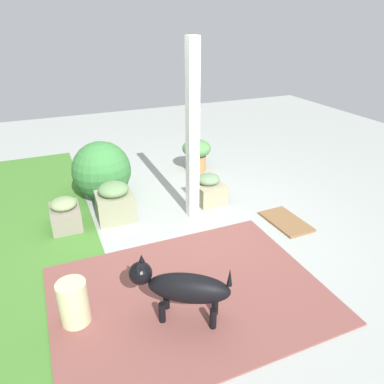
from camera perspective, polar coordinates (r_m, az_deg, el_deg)
The scene contains 11 objects.
ground_plane at distance 4.40m, azimuth -1.10°, elevation -5.24°, with size 12.00×12.00×0.00m, color #9DA39D.
brick_path at distance 3.42m, azimuth -0.47°, elevation -15.67°, with size 1.80×2.40×0.02m, color brown.
porch_pillar at distance 4.20m, azimuth 0.09°, elevation 8.94°, with size 0.13×0.13×2.10m, color white.
stone_planter_nearest at distance 4.90m, azimuth 2.54°, elevation 0.48°, with size 0.46×0.38×0.39m.
stone_planter_mid at distance 4.53m, azimuth -12.01°, elevation -1.51°, with size 0.41×0.46×0.49m.
stone_planter_far at distance 4.54m, azimuth -19.23°, elevation -3.27°, with size 0.44×0.34×0.38m.
round_shrub at distance 5.07m, azimuth -13.96°, elevation 3.31°, with size 0.79×0.79×0.79m, color #357537.
terracotta_pot_broad at distance 5.83m, azimuth 0.72°, elevation 6.18°, with size 0.45×0.45×0.52m.
dog at distance 3.01m, azimuth -1.65°, elevation -14.61°, with size 0.58×0.77×0.57m.
ceramic_urn at distance 3.20m, azimuth -18.02°, elevation -16.25°, with size 0.24×0.24×0.40m, color beige.
doormat at distance 4.60m, azimuth 14.48°, elevation -4.48°, with size 0.64×0.37×0.03m, color brown.
Camera 1 is at (-3.50, 1.39, 2.29)m, focal length 34.07 mm.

